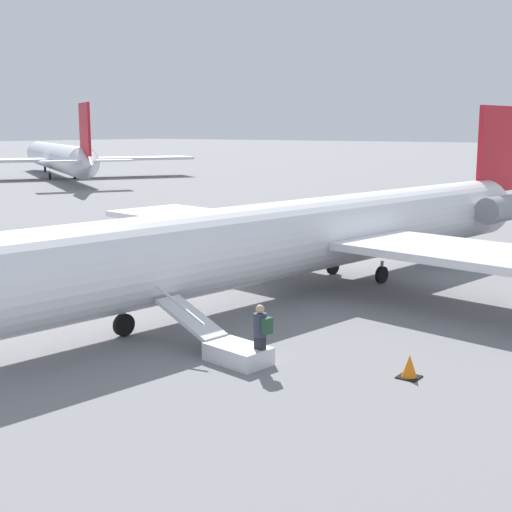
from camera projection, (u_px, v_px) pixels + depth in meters
ground_plane at (314, 289)px, 28.85m from camera, size 600.00×600.00×0.00m
airplane_main at (332, 231)px, 29.20m from camera, size 35.51×27.24×7.61m
airplane_far_center at (58, 157)px, 92.95m from camera, size 32.98×41.45×9.06m
boarding_stairs at (228, 346)px, 20.02m from camera, size 1.58×4.12×1.83m
passenger at (261, 331)px, 19.27m from camera, size 0.37×0.56×1.74m
traffic_cone_near_stairs at (409, 367)px, 18.55m from camera, size 0.56×0.56×0.61m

